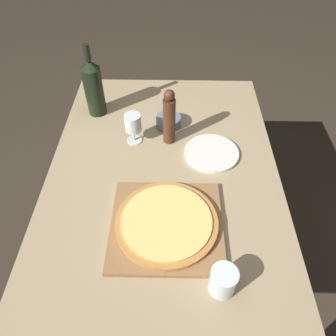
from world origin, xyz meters
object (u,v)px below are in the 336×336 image
object	(u,v)px
wine_glass	(133,124)
small_bowl	(168,121)
pizza	(167,222)
wine_bottle	(93,87)
pepper_mill	(169,118)

from	to	relation	value
wine_glass	small_bowl	world-z (taller)	wine_glass
pizza	wine_bottle	size ratio (longest dim) A/B	1.03
pizza	small_bowl	size ratio (longest dim) A/B	3.15
pizza	wine_bottle	distance (m)	0.75
pizza	pepper_mill	world-z (taller)	pepper_mill
small_bowl	wine_glass	bearing A→B (deg)	-144.27
wine_bottle	small_bowl	distance (m)	0.38
pizza	wine_glass	xyz separation A→B (m)	(-0.15, 0.45, 0.07)
pepper_mill	small_bowl	size ratio (longest dim) A/B	2.29
wine_glass	small_bowl	distance (m)	0.20
wine_glass	pizza	bearing A→B (deg)	-71.21
small_bowl	pizza	bearing A→B (deg)	-89.62
wine_bottle	pepper_mill	world-z (taller)	wine_bottle
pizza	pepper_mill	xyz separation A→B (m)	(0.00, 0.45, 0.10)
pizza	wine_glass	bearing A→B (deg)	108.79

